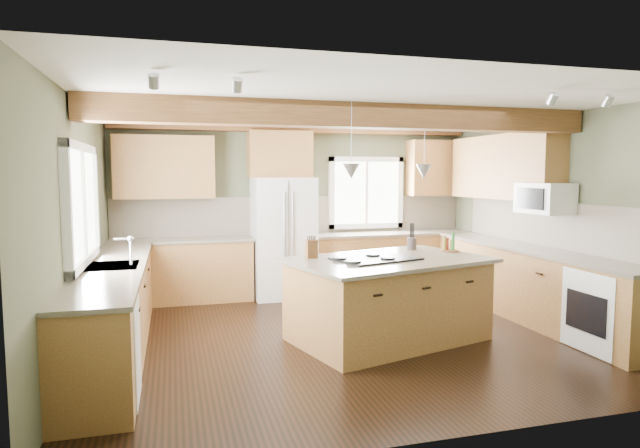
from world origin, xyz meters
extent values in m
plane|color=black|center=(0.00, 0.00, 0.00)|extent=(5.60, 5.60, 0.00)
plane|color=silver|center=(0.00, 0.00, 2.60)|extent=(5.60, 5.60, 0.00)
plane|color=#50553C|center=(0.00, 2.50, 1.30)|extent=(5.60, 0.00, 5.60)
plane|color=#50553C|center=(-2.80, 0.00, 1.30)|extent=(0.00, 5.00, 5.00)
plane|color=#50553C|center=(2.80, 0.00, 1.30)|extent=(0.00, 5.00, 5.00)
cube|color=#4C2B15|center=(0.00, -0.27, 2.47)|extent=(5.55, 0.26, 0.26)
cube|color=#4C2B15|center=(0.00, 2.40, 2.54)|extent=(5.55, 0.20, 0.10)
cube|color=brown|center=(0.00, 2.48, 1.21)|extent=(5.58, 0.03, 0.58)
cube|color=brown|center=(2.78, 0.05, 1.21)|extent=(0.03, 3.70, 0.58)
cube|color=brown|center=(-1.79, 2.20, 0.44)|extent=(2.02, 0.60, 0.88)
cube|color=#473F34|center=(-1.79, 2.20, 0.90)|extent=(2.06, 0.64, 0.04)
cube|color=brown|center=(1.49, 2.20, 0.44)|extent=(2.62, 0.60, 0.88)
cube|color=#473F34|center=(1.49, 2.20, 0.90)|extent=(2.66, 0.64, 0.04)
cube|color=brown|center=(-2.50, 0.05, 0.44)|extent=(0.60, 3.70, 0.88)
cube|color=#473F34|center=(-2.50, 0.05, 0.90)|extent=(0.64, 3.74, 0.04)
cube|color=brown|center=(2.50, 0.05, 0.44)|extent=(0.60, 3.70, 0.88)
cube|color=#473F34|center=(2.50, 0.05, 0.90)|extent=(0.64, 3.74, 0.04)
cube|color=brown|center=(-1.99, 2.33, 1.95)|extent=(1.40, 0.35, 0.90)
cube|color=brown|center=(-0.30, 2.33, 2.15)|extent=(0.96, 0.35, 0.70)
cube|color=brown|center=(2.62, 0.90, 1.95)|extent=(0.35, 2.20, 0.90)
cube|color=brown|center=(2.30, 2.33, 1.95)|extent=(0.90, 0.35, 0.90)
cube|color=white|center=(-2.78, 0.05, 1.55)|extent=(0.04, 1.60, 1.05)
cube|color=white|center=(1.15, 2.48, 1.55)|extent=(1.10, 0.04, 1.00)
cube|color=#262628|center=(-2.50, 0.05, 0.91)|extent=(0.50, 0.65, 0.03)
cylinder|color=#B2B2B7|center=(-2.32, 0.05, 1.05)|extent=(0.02, 0.02, 0.28)
cube|color=white|center=(-2.49, -1.25, 0.43)|extent=(0.60, 0.60, 0.84)
cube|color=white|center=(2.49, -1.25, 0.43)|extent=(0.60, 0.72, 0.84)
cube|color=white|center=(2.58, -0.05, 1.55)|extent=(0.40, 0.70, 0.38)
cone|color=#B2B2B7|center=(-0.08, -0.41, 1.88)|extent=(0.18, 0.18, 0.16)
cone|color=#B2B2B7|center=(0.88, -0.13, 1.88)|extent=(0.18, 0.18, 0.16)
cube|color=silver|center=(-0.30, 2.12, 0.90)|extent=(0.90, 0.74, 1.80)
cube|color=olive|center=(0.40, -0.27, 0.44)|extent=(2.27, 1.73, 0.88)
cube|color=#473F34|center=(0.40, -0.27, 0.90)|extent=(2.44, 1.90, 0.04)
cube|color=black|center=(0.24, -0.32, 0.93)|extent=(1.00, 0.80, 0.02)
cube|color=brown|center=(-0.41, -0.02, 1.02)|extent=(0.13, 0.10, 0.20)
cylinder|color=#3E3532|center=(0.95, 0.29, 0.99)|extent=(0.15, 0.15, 0.15)
camera|label=1|loc=(-1.89, -5.72, 1.85)|focal=30.00mm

